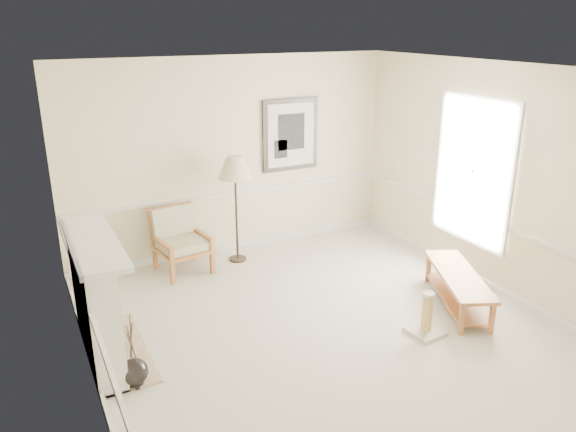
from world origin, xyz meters
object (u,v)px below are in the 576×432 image
object	(u,v)px
floor_lamp	(235,170)
bench	(458,284)
floor_vase	(134,373)
armchair	(179,237)
scratching_post	(426,321)

from	to	relation	value
floor_lamp	bench	distance (m)	3.34
floor_vase	armchair	distance (m)	2.73
armchair	bench	size ratio (longest dim) A/B	0.58
floor_vase	bench	bearing A→B (deg)	-2.20
floor_lamp	scratching_post	size ratio (longest dim) A/B	3.04
scratching_post	armchair	bearing A→B (deg)	123.68
floor_vase	floor_lamp	size ratio (longest dim) A/B	0.50
floor_vase	bench	world-z (taller)	floor_vase
bench	scratching_post	world-z (taller)	scratching_post
floor_lamp	armchair	bearing A→B (deg)	175.09
armchair	floor_lamp	xyz separation A→B (m)	(0.84, -0.07, 0.88)
scratching_post	floor_lamp	bearing A→B (deg)	111.35
floor_vase	armchair	bearing A→B (deg)	64.31
armchair	floor_lamp	distance (m)	1.22
armchair	floor_vase	bearing A→B (deg)	-124.58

